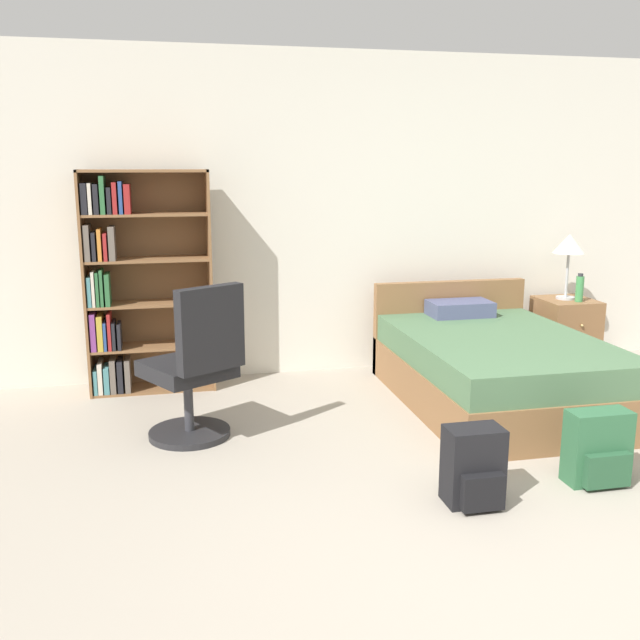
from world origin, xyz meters
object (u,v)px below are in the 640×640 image
object	(u,v)px
bed	(494,367)
office_chair	(195,370)
backpack_black	(474,468)
table_lamp	(569,247)
nightstand	(565,333)
water_bottle	(580,288)
bookshelf	(132,283)
backpack_green	(598,449)

from	to	relation	value
bed	office_chair	xyz separation A→B (m)	(-2.16, -0.29, 0.19)
backpack_black	table_lamp	bearing A→B (deg)	50.78
nightstand	water_bottle	size ratio (longest dim) A/B	2.46
bookshelf	water_bottle	bearing A→B (deg)	-3.23
bed	backpack_black	xyz separation A→B (m)	(-0.81, -1.47, -0.07)
table_lamp	backpack_green	xyz separation A→B (m)	(-1.07, -2.17, -0.84)
backpack_black	office_chair	bearing A→B (deg)	138.98
nightstand	table_lamp	world-z (taller)	table_lamp
office_chair	nightstand	world-z (taller)	office_chair
table_lamp	backpack_black	distance (m)	3.02
bed	office_chair	bearing A→B (deg)	-172.24
nightstand	table_lamp	distance (m)	0.74
office_chair	backpack_green	distance (m)	2.39
backpack_green	backpack_black	world-z (taller)	backpack_green
bed	backpack_black	size ratio (longest dim) A/B	4.74
backpack_black	bookshelf	bearing A→B (deg)	127.08
table_lamp	backpack_black	bearing A→B (deg)	-129.22
bookshelf	office_chair	world-z (taller)	bookshelf
water_bottle	bed	bearing A→B (deg)	-148.71
bed	water_bottle	world-z (taller)	water_bottle
water_bottle	office_chair	bearing A→B (deg)	-163.73
bed	backpack_green	xyz separation A→B (m)	(-0.05, -1.39, -0.07)
bookshelf	nightstand	xyz separation A→B (m)	(3.59, -0.09, -0.54)
backpack_green	backpack_black	bearing A→B (deg)	-174.06
backpack_green	office_chair	bearing A→B (deg)	152.63
bookshelf	water_bottle	size ratio (longest dim) A/B	7.02
bookshelf	backpack_black	distance (m)	2.98
water_bottle	bookshelf	bearing A→B (deg)	176.77
bookshelf	bed	world-z (taller)	bookshelf
nightstand	bed	bearing A→B (deg)	-143.39
office_chair	table_lamp	distance (m)	3.41
backpack_black	nightstand	bearing A→B (deg)	50.45
bed	nightstand	bearing A→B (deg)	36.61
table_lamp	water_bottle	distance (m)	0.36
office_chair	water_bottle	bearing A→B (deg)	16.27
bookshelf	nightstand	world-z (taller)	bookshelf
bed	office_chair	size ratio (longest dim) A/B	1.90
nightstand	water_bottle	world-z (taller)	water_bottle
table_lamp	nightstand	bearing A→B (deg)	-56.29
bed	backpack_black	world-z (taller)	bed
bed	table_lamp	size ratio (longest dim) A/B	3.48
bookshelf	bed	xyz separation A→B (m)	(2.56, -0.85, -0.57)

